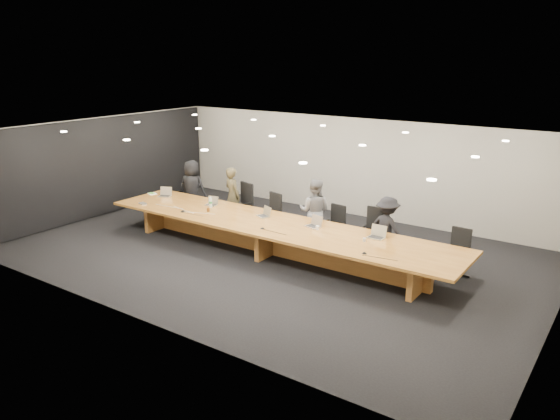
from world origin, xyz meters
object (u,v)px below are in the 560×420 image
(av_box, at_px, (143,203))
(amber_mug, at_px, (208,210))
(chair_mid_right, at_px, (333,225))
(person_b, at_px, (233,196))
(person_c, at_px, (314,211))
(laptop_d, at_px, (313,221))
(chair_left, at_px, (240,205))
(mic_left, at_px, (183,211))
(person_a, at_px, (192,189))
(paper_cup_far, at_px, (364,240))
(chair_far_right, at_px, (456,252))
(chair_right, at_px, (373,232))
(mic_center, at_px, (262,228))
(person_d, at_px, (387,228))
(laptop_a, at_px, (164,192))
(mic_right, at_px, (364,253))
(laptop_c, at_px, (263,212))
(paper_cup_near, at_px, (317,228))
(conference_table, at_px, (273,233))
(chair_mid_left, at_px, (269,214))
(water_bottle, at_px, (211,202))
(laptop_b, at_px, (211,201))
(chair_far_left, at_px, (183,196))
(laptop_e, at_px, (376,232))

(av_box, bearing_deg, amber_mug, 27.25)
(chair_mid_right, bearing_deg, person_b, -171.12)
(person_c, distance_m, laptop_d, 1.11)
(chair_left, bearing_deg, mic_left, -88.34)
(person_a, relative_size, paper_cup_far, 20.77)
(chair_far_right, bearing_deg, chair_right, -176.39)
(chair_left, bearing_deg, mic_center, -25.47)
(person_c, relative_size, person_d, 1.10)
(chair_far_right, bearing_deg, amber_mug, -162.43)
(laptop_a, relative_size, mic_right, 3.05)
(person_b, relative_size, laptop_c, 5.04)
(paper_cup_near, xyz_separation_m, paper_cup_far, (1.21, -0.12, -0.01))
(conference_table, relative_size, laptop_d, 26.77)
(chair_mid_left, relative_size, laptop_a, 3.32)
(water_bottle, relative_size, mic_left, 2.00)
(conference_table, relative_size, person_a, 5.53)
(person_a, distance_m, laptop_b, 1.71)
(mic_left, bearing_deg, mic_right, -1.24)
(chair_far_left, xyz_separation_m, chair_right, (6.03, -0.01, 0.03))
(chair_mid_left, xyz_separation_m, laptop_d, (1.85, -0.87, 0.34))
(person_a, distance_m, paper_cup_far, 6.11)
(laptop_a, distance_m, amber_mug, 2.03)
(laptop_c, xyz_separation_m, paper_cup_far, (2.81, -0.25, -0.09))
(chair_far_left, bearing_deg, chair_left, 10.81)
(laptop_a, distance_m, paper_cup_near, 4.95)
(paper_cup_far, relative_size, av_box, 0.40)
(conference_table, xyz_separation_m, laptop_e, (2.41, 0.40, 0.37))
(chair_mid_right, bearing_deg, person_d, 3.00)
(laptop_b, bearing_deg, person_a, 139.40)
(person_b, xyz_separation_m, av_box, (-1.52, -1.83, -0.03))
(chair_mid_right, relative_size, chair_far_right, 0.99)
(chair_right, bearing_deg, chair_mid_right, 167.64)
(person_a, distance_m, laptop_c, 3.31)
(chair_far_right, xyz_separation_m, laptop_a, (-7.75, -0.88, 0.37))
(person_c, distance_m, mic_center, 1.75)
(person_a, xyz_separation_m, paper_cup_near, (4.78, -1.04, -0.02))
(person_d, bearing_deg, conference_table, 40.48)
(chair_far_right, distance_m, person_c, 3.55)
(conference_table, relative_size, chair_right, 7.87)
(person_b, bearing_deg, person_a, 20.52)
(laptop_d, height_order, paper_cup_near, laptop_d)
(conference_table, xyz_separation_m, mic_left, (-2.39, -0.47, 0.25))
(laptop_a, xyz_separation_m, amber_mug, (1.98, -0.42, -0.08))
(laptop_c, bearing_deg, person_c, 72.31)
(chair_far_right, height_order, mic_right, chair_far_right)
(chair_far_right, distance_m, mic_center, 4.20)
(chair_left, xyz_separation_m, water_bottle, (-0.11, -1.05, 0.28))
(chair_far_left, relative_size, paper_cup_near, 11.90)
(chair_far_right, xyz_separation_m, paper_cup_near, (-2.80, -1.01, 0.29))
(mic_left, bearing_deg, laptop_a, 151.86)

